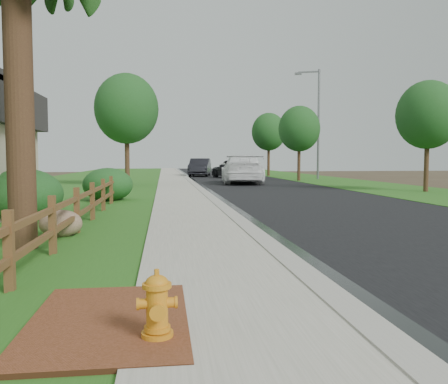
{
  "coord_description": "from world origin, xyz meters",
  "views": [
    {
      "loc": [
        -1.63,
        -5.89,
        1.75
      ],
      "look_at": [
        -0.19,
        5.39,
        0.95
      ],
      "focal_mm": 38.0,
      "sensor_mm": 36.0,
      "label": 1
    }
  ],
  "objects": [
    {
      "name": "white_suv",
      "position": [
        3.88,
        27.21,
        1.02
      ],
      "size": [
        3.49,
        7.15,
        2.0
      ],
      "primitive_type": "imported",
      "rotation": [
        0.0,
        0.0,
        3.04
      ],
      "color": "white",
      "rests_on": "road"
    },
    {
      "name": "streetlight",
      "position": [
        11.25,
        33.15,
        5.25
      ],
      "size": [
        2.06,
        0.93,
        9.27
      ],
      "color": "slate",
      "rests_on": "ground"
    },
    {
      "name": "lawn_near",
      "position": [
        -8.0,
        35.0,
        0.02
      ],
      "size": [
        9.0,
        90.0,
        0.04
      ],
      "primitive_type": "cube",
      "color": "#275A19",
      "rests_on": "ground"
    },
    {
      "name": "shrub_b",
      "position": [
        -5.51,
        7.97,
        0.74
      ],
      "size": [
        2.51,
        2.51,
        1.48
      ],
      "primitive_type": "ellipsoid",
      "rotation": [
        0.0,
        0.0,
        0.21
      ],
      "color": "#1A3F16",
      "rests_on": "ground"
    },
    {
      "name": "curb",
      "position": [
        0.4,
        35.0,
        0.06
      ],
      "size": [
        0.4,
        90.0,
        0.12
      ],
      "primitive_type": "cube",
      "color": "gray",
      "rests_on": "ground"
    },
    {
      "name": "boulder",
      "position": [
        -3.9,
        4.9,
        0.31
      ],
      "size": [
        1.09,
        0.93,
        0.63
      ],
      "primitive_type": "ellipsoid",
      "rotation": [
        0.0,
        0.0,
        -0.27
      ],
      "color": "brown",
      "rests_on": "ground"
    },
    {
      "name": "fire_hydrant",
      "position": [
        -1.7,
        -1.57,
        0.39
      ],
      "size": [
        0.41,
        0.33,
        0.64
      ],
      "color": "orange",
      "rests_on": "sidewalk"
    },
    {
      "name": "shrub_c",
      "position": [
        -5.99,
        10.57,
        0.63
      ],
      "size": [
        2.23,
        2.23,
        1.26
      ],
      "primitive_type": "ellipsoid",
      "rotation": [
        0.0,
        0.0,
        0.34
      ],
      "color": "#1A3F16",
      "rests_on": "ground"
    },
    {
      "name": "dark_car_far",
      "position": [
        2.0,
        41.61,
        0.91
      ],
      "size": [
        2.78,
        5.66,
        1.79
      ],
      "primitive_type": "imported",
      "rotation": [
        0.0,
        0.0,
        -0.17
      ],
      "color": "black",
      "rests_on": "road"
    },
    {
      "name": "ranch_fence",
      "position": [
        -3.6,
        6.4,
        0.62
      ],
      "size": [
        0.12,
        16.92,
        1.1
      ],
      "color": "#54381C",
      "rests_on": "ground"
    },
    {
      "name": "tree_near_left",
      "position": [
        -3.9,
        24.69,
        4.89
      ],
      "size": [
        4.01,
        4.01,
        7.11
      ],
      "color": "#392117",
      "rests_on": "ground"
    },
    {
      "name": "sidewalk",
      "position": [
        -0.9,
        35.0,
        0.05
      ],
      "size": [
        2.2,
        90.0,
        0.1
      ],
      "primitive_type": "cube",
      "color": "gray",
      "rests_on": "ground"
    },
    {
      "name": "grass_strip",
      "position": [
        -2.8,
        35.0,
        0.03
      ],
      "size": [
        1.6,
        90.0,
        0.06
      ],
      "primitive_type": "cube",
      "color": "#275A19",
      "rests_on": "ground"
    },
    {
      "name": "wet_gutter",
      "position": [
        0.75,
        35.0,
        0.02
      ],
      "size": [
        0.5,
        90.0,
        0.0
      ],
      "primitive_type": "cube",
      "color": "black",
      "rests_on": "road"
    },
    {
      "name": "tree_far_right",
      "position": [
        9.0,
        41.42,
        4.48
      ],
      "size": [
        3.47,
        3.47,
        6.41
      ],
      "color": "#392117",
      "rests_on": "ground"
    },
    {
      "name": "dark_car_mid",
      "position": [
        4.64,
        36.93,
        0.9
      ],
      "size": [
        3.83,
        5.59,
        1.77
      ],
      "primitive_type": "imported",
      "rotation": [
        0.0,
        0.0,
        3.52
      ],
      "color": "black",
      "rests_on": "road"
    },
    {
      "name": "verge_far",
      "position": [
        11.5,
        35.0,
        0.02
      ],
      "size": [
        6.0,
        90.0,
        0.04
      ],
      "primitive_type": "cube",
      "color": "#275A19",
      "rests_on": "ground"
    },
    {
      "name": "tree_near_right",
      "position": [
        12.02,
        17.36,
        4.02
      ],
      "size": [
        3.23,
        3.23,
        5.81
      ],
      "color": "#392117",
      "rests_on": "ground"
    },
    {
      "name": "road",
      "position": [
        4.6,
        35.0,
        0.01
      ],
      "size": [
        8.0,
        90.0,
        0.02
      ],
      "primitive_type": "cube",
      "color": "black",
      "rests_on": "ground"
    },
    {
      "name": "brick_patch",
      "position": [
        -2.2,
        -1.0,
        0.06
      ],
      "size": [
        1.6,
        2.4,
        0.11
      ],
      "primitive_type": "cube",
      "color": "brown",
      "rests_on": "ground"
    },
    {
      "name": "shrub_d",
      "position": [
        -3.9,
        13.95,
        0.69
      ],
      "size": [
        2.25,
        2.25,
        1.38
      ],
      "primitive_type": "ellipsoid",
      "rotation": [
        0.0,
        0.0,
        0.11
      ],
      "color": "#1A3F16",
      "rests_on": "ground"
    },
    {
      "name": "ground",
      "position": [
        0.0,
        0.0,
        0.0
      ],
      "size": [
        120.0,
        120.0,
        0.0
      ],
      "primitive_type": "plane",
      "color": "#3B2E20"
    },
    {
      "name": "tree_mid_right",
      "position": [
        9.0,
        30.52,
        4.11
      ],
      "size": [
        3.26,
        3.26,
        5.92
      ],
      "color": "#392117",
      "rests_on": "ground"
    }
  ]
}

